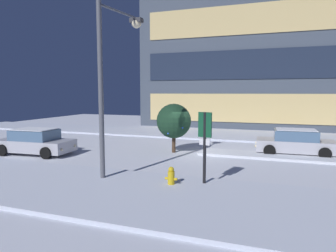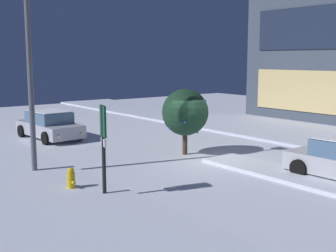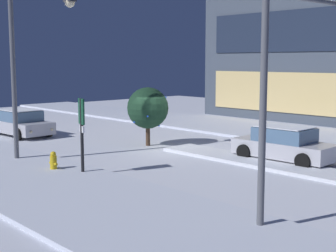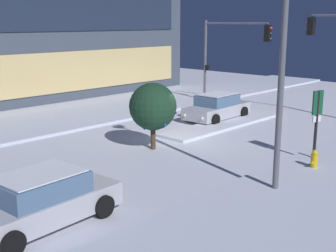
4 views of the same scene
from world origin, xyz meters
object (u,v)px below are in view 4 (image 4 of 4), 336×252
Objects in this scene: car_near at (40,201)px; decorated_tree_median at (153,107)px; fire_hydrant at (314,161)px; car_far at (217,107)px; parking_info_sign at (317,116)px; street_lamp_arched at (262,47)px; traffic_light_corner_far_right at (230,47)px.

decorated_tree_median is at bearing 19.50° from car_near.
decorated_tree_median is (7.49, 3.18, 1.19)m from car_near.
car_near is 10.12m from fire_hydrant.
parking_info_sign is (-3.64, -7.68, 1.13)m from car_far.
car_far is 11.40m from street_lamp_arched.
car_far is 0.80× the size of traffic_light_corner_far_right.
parking_info_sign reaches higher than car_near.
traffic_light_corner_far_right is at bearing -41.99° from street_lamp_arched.
street_lamp_arched reaches higher than traffic_light_corner_far_right.
street_lamp_arched is at bearing -97.33° from decorated_tree_median.
fire_hydrant is (-4.79, -8.24, -0.32)m from car_far.
street_lamp_arched is 6.47m from decorated_tree_median.
decorated_tree_median is (0.74, 5.78, -2.80)m from street_lamp_arched.
car_near is at bearing 160.76° from fire_hydrant.
traffic_light_corner_far_right is 15.21m from street_lamp_arched.
car_far is at bearing 59.83° from fire_hydrant.
traffic_light_corner_far_right is 1.95× the size of parking_info_sign.
car_far is (14.34, 4.90, -0.00)m from car_near.
traffic_light_corner_far_right is at bearing 17.42° from car_near.
car_far is 5.64m from traffic_light_corner_far_right.
decorated_tree_median is (-6.85, -1.72, 1.19)m from car_far.
fire_hydrant is 0.28× the size of parking_info_sign.
parking_info_sign is (-7.76, -9.83, -2.06)m from traffic_light_corner_far_right.
car_near is at bearing 90.28° from parking_info_sign.
car_near and car_far have the same top height.
street_lamp_arched is at bearing 102.32° from parking_info_sign.
decorated_tree_median is at bearing 107.58° from fire_hydrant.
fire_hydrant is at bearing 58.02° from car_far.
traffic_light_corner_far_right is at bearing 49.40° from fire_hydrant.
car_near is at bearing 17.06° from car_far.
fire_hydrant is (2.81, -0.73, -4.31)m from street_lamp_arched.
car_far is 1.51× the size of decorated_tree_median.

